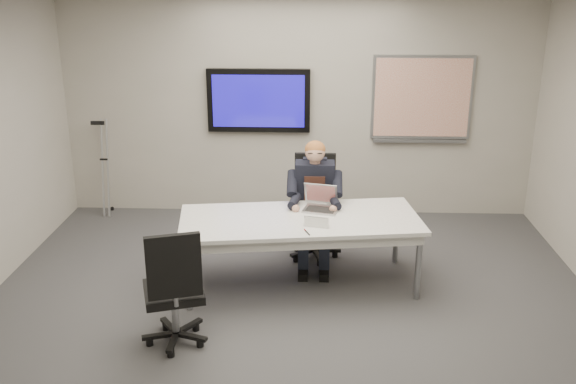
{
  "coord_description": "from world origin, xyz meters",
  "views": [
    {
      "loc": [
        0.2,
        -5.05,
        3.07
      ],
      "look_at": [
        -0.05,
        1.01,
        0.96
      ],
      "focal_mm": 40.0,
      "sensor_mm": 36.0,
      "label": 1
    }
  ],
  "objects_px": {
    "office_chair_far": "(314,225)",
    "seated_person": "(314,218)",
    "office_chair_near": "(175,309)",
    "laptop": "(321,203)",
    "conference_table": "(300,226)"
  },
  "relations": [
    {
      "from": "laptop",
      "to": "office_chair_far",
      "type": "bearing_deg",
      "value": 112.01
    },
    {
      "from": "seated_person",
      "to": "office_chair_far",
      "type": "bearing_deg",
      "value": 90.1
    },
    {
      "from": "seated_person",
      "to": "laptop",
      "type": "height_order",
      "value": "seated_person"
    },
    {
      "from": "office_chair_near",
      "to": "seated_person",
      "type": "relative_size",
      "value": 0.81
    },
    {
      "from": "conference_table",
      "to": "office_chair_near",
      "type": "height_order",
      "value": "office_chair_near"
    },
    {
      "from": "office_chair_near",
      "to": "office_chair_far",
      "type": "bearing_deg",
      "value": -139.52
    },
    {
      "from": "conference_table",
      "to": "office_chair_far",
      "type": "bearing_deg",
      "value": 70.99
    },
    {
      "from": "office_chair_far",
      "to": "seated_person",
      "type": "distance_m",
      "value": 0.32
    },
    {
      "from": "office_chair_far",
      "to": "seated_person",
      "type": "relative_size",
      "value": 0.84
    },
    {
      "from": "office_chair_near",
      "to": "seated_person",
      "type": "distance_m",
      "value": 2.02
    },
    {
      "from": "conference_table",
      "to": "laptop",
      "type": "xyz_separation_m",
      "value": [
        0.21,
        0.27,
        0.15
      ]
    },
    {
      "from": "office_chair_far",
      "to": "office_chair_near",
      "type": "xyz_separation_m",
      "value": [
        -1.18,
        -1.89,
        -0.01
      ]
    },
    {
      "from": "seated_person",
      "to": "conference_table",
      "type": "bearing_deg",
      "value": -106.74
    },
    {
      "from": "conference_table",
      "to": "seated_person",
      "type": "relative_size",
      "value": 1.83
    },
    {
      "from": "conference_table",
      "to": "office_chair_near",
      "type": "relative_size",
      "value": 2.26
    }
  ]
}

